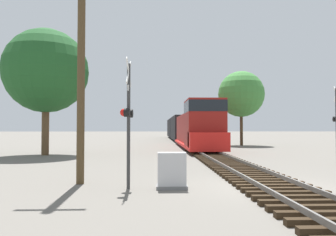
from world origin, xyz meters
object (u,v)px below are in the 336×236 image
(relay_cabinet, at_px, (172,171))
(tree_far_right, at_px, (46,71))
(tree_mid_background, at_px, (241,94))
(utility_pole, at_px, (81,51))
(crossing_signal_near, at_px, (128,116))
(freight_train, at_px, (182,128))

(relay_cabinet, xyz_separation_m, tree_far_right, (-9.11, 14.35, 5.91))
(relay_cabinet, xyz_separation_m, tree_mid_background, (9.76, 27.98, 5.60))
(tree_mid_background, bearing_deg, utility_pole, -116.05)
(relay_cabinet, relative_size, utility_pole, 0.13)
(relay_cabinet, bearing_deg, crossing_signal_near, 178.30)
(freight_train, distance_m, relay_cabinet, 39.60)
(tree_mid_background, bearing_deg, relay_cabinet, -109.24)
(tree_far_right, bearing_deg, freight_train, 63.31)
(freight_train, height_order, crossing_signal_near, crossing_signal_near)
(relay_cabinet, height_order, tree_far_right, tree_far_right)
(freight_train, relative_size, utility_pole, 5.53)
(relay_cabinet, height_order, utility_pole, utility_pole)
(crossing_signal_near, xyz_separation_m, utility_pole, (-1.86, 1.06, 2.48))
(freight_train, xyz_separation_m, relay_cabinet, (-3.49, -39.42, -1.43))
(crossing_signal_near, height_order, tree_far_right, tree_far_right)
(crossing_signal_near, xyz_separation_m, tree_mid_background, (11.28, 27.94, 3.71))
(utility_pole, bearing_deg, freight_train, 79.85)
(freight_train, bearing_deg, tree_mid_background, -61.26)
(freight_train, xyz_separation_m, utility_pole, (-6.86, -38.31, 2.94))
(freight_train, height_order, tree_mid_background, tree_mid_background)
(relay_cabinet, distance_m, tree_far_right, 17.99)
(crossing_signal_near, distance_m, relay_cabinet, 2.42)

